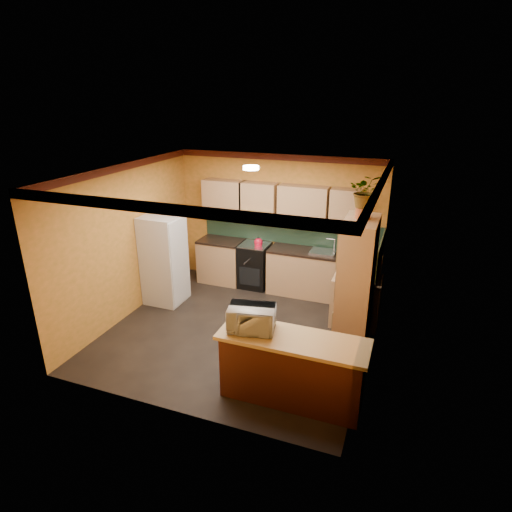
# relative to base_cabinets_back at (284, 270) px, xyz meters

# --- Properties ---
(room_shell) EXTENTS (4.24, 4.24, 2.72)m
(room_shell) POSITION_rel_base_cabinets_back_xyz_m (-0.21, -1.52, 1.65)
(room_shell) COLOR black
(room_shell) RESTS_ON ground
(base_cabinets_back) EXTENTS (3.65, 0.60, 0.88)m
(base_cabinets_back) POSITION_rel_base_cabinets_back_xyz_m (0.00, 0.00, 0.00)
(base_cabinets_back) COLOR tan
(base_cabinets_back) RESTS_ON ground
(countertop_back) EXTENTS (3.65, 0.62, 0.04)m
(countertop_back) POSITION_rel_base_cabinets_back_xyz_m (0.00, -0.00, 0.46)
(countertop_back) COLOR black
(countertop_back) RESTS_ON base_cabinets_back
(stove) EXTENTS (0.58, 0.58, 0.91)m
(stove) POSITION_rel_base_cabinets_back_xyz_m (-0.62, -0.00, 0.02)
(stove) COLOR black
(stove) RESTS_ON ground
(kettle) EXTENTS (0.20, 0.20, 0.18)m
(kettle) POSITION_rel_base_cabinets_back_xyz_m (-0.52, -0.05, 0.56)
(kettle) COLOR red
(kettle) RESTS_ON stove
(sink) EXTENTS (0.48, 0.40, 0.03)m
(sink) POSITION_rel_base_cabinets_back_xyz_m (0.78, 0.00, 0.50)
(sink) COLOR silver
(sink) RESTS_ON countertop_back
(base_cabinets_right) EXTENTS (0.60, 0.80, 0.88)m
(base_cabinets_right) POSITION_rel_base_cabinets_back_xyz_m (1.57, -0.88, 0.00)
(base_cabinets_right) COLOR tan
(base_cabinets_right) RESTS_ON ground
(countertop_right) EXTENTS (0.62, 0.80, 0.04)m
(countertop_right) POSITION_rel_base_cabinets_back_xyz_m (1.57, -0.88, 0.46)
(countertop_right) COLOR black
(countertop_right) RESTS_ON base_cabinets_right
(fridge) EXTENTS (0.68, 0.66, 1.70)m
(fridge) POSITION_rel_base_cabinets_back_xyz_m (-1.98, -1.23, 0.41)
(fridge) COLOR silver
(fridge) RESTS_ON ground
(pantry) EXTENTS (0.48, 0.90, 2.10)m
(pantry) POSITION_rel_base_cabinets_back_xyz_m (1.62, -1.60, 0.61)
(pantry) COLOR tan
(pantry) RESTS_ON ground
(fern_pot) EXTENTS (0.22, 0.22, 0.16)m
(fern_pot) POSITION_rel_base_cabinets_back_xyz_m (1.62, -1.55, 1.74)
(fern_pot) COLOR #A04B26
(fern_pot) RESTS_ON pantry
(fern) EXTENTS (0.49, 0.45, 0.47)m
(fern) POSITION_rel_base_cabinets_back_xyz_m (1.62, -1.55, 2.06)
(fern) COLOR tan
(fern) RESTS_ON fern_pot
(breakfast_bar) EXTENTS (1.80, 0.55, 0.88)m
(breakfast_bar) POSITION_rel_base_cabinets_back_xyz_m (1.08, -3.16, 0.00)
(breakfast_bar) COLOR #4D1912
(breakfast_bar) RESTS_ON ground
(bar_top) EXTENTS (1.90, 0.65, 0.05)m
(bar_top) POSITION_rel_base_cabinets_back_xyz_m (1.08, -3.16, 0.47)
(bar_top) COLOR tan
(bar_top) RESTS_ON breakfast_bar
(microwave) EXTENTS (0.66, 0.51, 0.33)m
(microwave) POSITION_rel_base_cabinets_back_xyz_m (0.52, -3.16, 0.65)
(microwave) COLOR silver
(microwave) RESTS_ON bar_top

